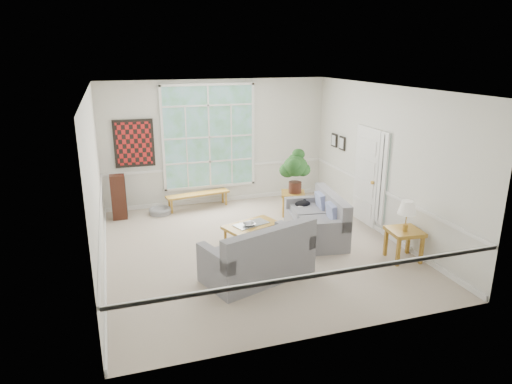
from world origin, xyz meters
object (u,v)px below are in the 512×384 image
(loveseat_front, at_px, (257,250))
(side_table, at_px, (403,245))
(loveseat_right, at_px, (315,217))
(end_table, at_px, (293,203))
(coffee_table, at_px, (251,234))

(loveseat_front, xyz_separation_m, side_table, (2.70, -0.19, -0.19))
(loveseat_right, xyz_separation_m, end_table, (0.11, 1.44, -0.19))
(loveseat_front, height_order, end_table, loveseat_front)
(loveseat_front, distance_m, end_table, 3.16)
(loveseat_right, distance_m, end_table, 1.46)
(loveseat_right, height_order, loveseat_front, loveseat_front)
(loveseat_front, height_order, coffee_table, loveseat_front)
(loveseat_right, height_order, side_table, loveseat_right)
(coffee_table, relative_size, side_table, 1.85)
(coffee_table, height_order, end_table, end_table)
(loveseat_front, relative_size, side_table, 3.09)
(loveseat_front, relative_size, coffee_table, 1.67)
(end_table, bearing_deg, loveseat_front, -122.92)
(end_table, height_order, side_table, side_table)
(coffee_table, xyz_separation_m, side_table, (2.39, -1.53, 0.09))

